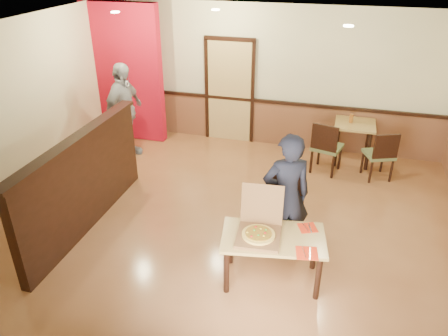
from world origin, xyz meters
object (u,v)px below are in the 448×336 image
object	(u,v)px
side_chair_left	(326,146)
pizza_box	(259,231)
condiment	(351,118)
diner_chair	(285,211)
passerby	(124,111)
main_table	(273,244)
side_chair_right	(381,154)
diner	(286,196)
side_table	(354,132)

from	to	relation	value
side_chair_left	pizza_box	world-z (taller)	pizza_box
condiment	diner_chair	bearing A→B (deg)	-104.61
condiment	passerby	bearing A→B (deg)	-167.27
main_table	side_chair_right	world-z (taller)	side_chair_right
side_chair_right	diner	xyz separation A→B (m)	(-1.32, -2.50, 0.38)
condiment	main_table	bearing A→B (deg)	-102.19
main_table	passerby	xyz separation A→B (m)	(-3.38, 2.79, 0.37)
main_table	pizza_box	xyz separation A→B (m)	(-0.17, -0.02, 0.18)
main_table	side_chair_left	distance (m)	3.12
side_table	pizza_box	bearing A→B (deg)	-105.94
diner_chair	passerby	world-z (taller)	passerby
side_table	side_chair_left	bearing A→B (deg)	-127.07
side_table	passerby	distance (m)	4.38
side_chair_right	side_table	world-z (taller)	side_chair_right
pizza_box	condiment	distance (m)	3.89
diner	condiment	bearing A→B (deg)	-127.93
passerby	pizza_box	distance (m)	4.27
main_table	condiment	size ratio (longest dim) A/B	8.12
diner_chair	side_chair_right	size ratio (longest dim) A/B	1.11
pizza_box	main_table	bearing A→B (deg)	2.81
diner	side_chair_left	bearing A→B (deg)	-122.89
diner_chair	condiment	xyz separation A→B (m)	(0.78, 2.98, 0.31)
diner_chair	side_chair_right	world-z (taller)	diner_chair
side_chair_left	main_table	bearing A→B (deg)	97.16
passerby	side_chair_left	bearing A→B (deg)	-77.60
side_chair_right	passerby	xyz separation A→B (m)	(-4.74, -0.31, 0.42)
pizza_box	side_table	bearing A→B (deg)	69.28
side_chair_left	passerby	distance (m)	3.83
diner	pizza_box	world-z (taller)	diner
side_chair_right	passerby	world-z (taller)	passerby
side_chair_left	side_chair_right	size ratio (longest dim) A/B	1.07
main_table	diner_chair	bearing A→B (deg)	78.03
side_chair_left	side_chair_right	world-z (taller)	side_chair_left
side_chair_right	side_table	size ratio (longest dim) A/B	1.17
side_chair_left	diner_chair	bearing A→B (deg)	95.42
side_chair_right	pizza_box	world-z (taller)	pizza_box
diner_chair	side_chair_left	world-z (taller)	diner_chair
side_chair_left	side_table	size ratio (longest dim) A/B	1.25
main_table	side_chair_left	bearing A→B (deg)	72.56
main_table	diner_chair	size ratio (longest dim) A/B	1.31
side_table	diner	distance (m)	3.24
diner	side_chair_right	bearing A→B (deg)	-142.18
main_table	passerby	world-z (taller)	passerby
passerby	side_chair_right	bearing A→B (deg)	-78.42
diner_chair	side_chair_left	distance (m)	2.37
side_chair_left	condiment	size ratio (longest dim) A/B	5.98
side_table	diner	world-z (taller)	diner
side_chair_right	condiment	size ratio (longest dim) A/B	5.59
condiment	side_chair_left	bearing A→B (deg)	-120.82
side_chair_left	side_chair_right	distance (m)	0.95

